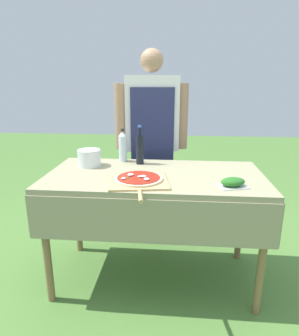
{
  "coord_description": "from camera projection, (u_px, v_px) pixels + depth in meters",
  "views": [
    {
      "loc": [
        0.13,
        -1.95,
        1.44
      ],
      "look_at": [
        -0.04,
        0.0,
        0.86
      ],
      "focal_mm": 32.0,
      "sensor_mm": 36.0,
      "label": 1
    }
  ],
  "objects": [
    {
      "name": "water_bottle",
      "position": [
        123.0,
        146.0,
        2.32
      ],
      "size": [
        0.06,
        0.06,
        0.26
      ],
      "color": "silver",
      "rests_on": "prep_table"
    },
    {
      "name": "person_cook",
      "position": [
        152.0,
        132.0,
        2.62
      ],
      "size": [
        0.63,
        0.26,
        1.68
      ],
      "rotation": [
        0.0,
        0.0,
        3.29
      ],
      "color": "#70604C",
      "rests_on": "ground"
    },
    {
      "name": "ground_plane",
      "position": [
        154.0,
        276.0,
        2.28
      ],
      "size": [
        12.0,
        12.0,
        0.0
      ],
      "primitive_type": "plane",
      "color": "#517F38"
    },
    {
      "name": "pizza_on_peel",
      "position": [
        139.0,
        180.0,
        1.88
      ],
      "size": [
        0.41,
        0.56,
        0.05
      ],
      "rotation": [
        0.0,
        0.0,
        0.16
      ],
      "color": "tan",
      "rests_on": "prep_table"
    },
    {
      "name": "oil_bottle",
      "position": [
        140.0,
        149.0,
        2.25
      ],
      "size": [
        0.06,
        0.06,
        0.29
      ],
      "color": "black",
      "rests_on": "prep_table"
    },
    {
      "name": "prep_table",
      "position": [
        155.0,
        188.0,
        2.07
      ],
      "size": [
        1.49,
        0.76,
        0.82
      ],
      "color": "gray",
      "rests_on": "ground"
    },
    {
      "name": "mixing_tub",
      "position": [
        89.0,
        158.0,
        2.21
      ],
      "size": [
        0.17,
        0.17,
        0.12
      ],
      "primitive_type": "cylinder",
      "color": "silver",
      "rests_on": "prep_table"
    },
    {
      "name": "herb_container",
      "position": [
        233.0,
        182.0,
        1.79
      ],
      "size": [
        0.2,
        0.16,
        0.06
      ],
      "rotation": [
        0.0,
        0.0,
        0.29
      ],
      "color": "silver",
      "rests_on": "prep_table"
    }
  ]
}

